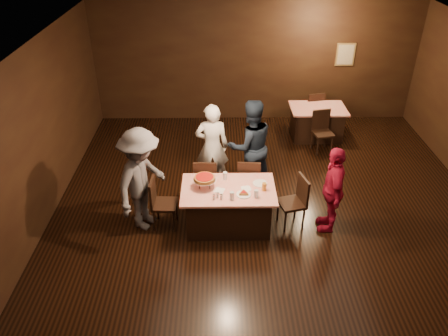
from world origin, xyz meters
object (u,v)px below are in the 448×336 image
at_px(chair_far_right, 249,179).
at_px(chair_back_near, 323,132).
at_px(diner_navy_hoodie, 250,146).
at_px(glass_amber, 264,187).
at_px(glass_front_left, 232,196).
at_px(back_table, 316,123).
at_px(plate_empty, 260,183).
at_px(pizza_stand, 205,178).
at_px(glass_front_right, 256,194).
at_px(main_table, 228,207).
at_px(chair_end_right, 292,202).
at_px(chair_end_left, 165,203).
at_px(chair_far_left, 206,179).
at_px(diner_red_shirt, 332,189).
at_px(chair_back_far, 312,109).
at_px(diner_grey_knit, 142,180).
at_px(diner_white_jacket, 212,147).
at_px(glass_back, 225,176).

xyz_separation_m(chair_far_right, chair_back_near, (1.79, 1.90, 0.00)).
relative_size(diner_navy_hoodie, glass_amber, 13.34).
bearing_deg(chair_far_right, glass_front_left, 76.22).
xyz_separation_m(back_table, plate_empty, (-1.64, -3.20, 0.39)).
height_order(plate_empty, glass_amber, glass_amber).
height_order(pizza_stand, glass_amber, pizza_stand).
bearing_deg(glass_front_right, main_table, 150.95).
bearing_deg(glass_amber, diner_navy_hoodie, 96.98).
distance_m(back_table, diner_navy_hoodie, 2.82).
distance_m(main_table, chair_end_right, 1.10).
distance_m(chair_end_left, diner_navy_hoodie, 2.01).
height_order(diner_navy_hoodie, glass_front_right, diner_navy_hoodie).
relative_size(plate_empty, glass_front_right, 1.79).
bearing_deg(plate_empty, chair_far_left, 147.72).
distance_m(main_table, chair_far_right, 0.85).
bearing_deg(diner_red_shirt, chair_back_far, 179.23).
distance_m(diner_red_shirt, glass_front_left, 1.71).
relative_size(chair_end_left, diner_grey_knit, 0.51).
height_order(diner_navy_hoodie, glass_front_left, diner_navy_hoodie).
xyz_separation_m(main_table, diner_white_jacket, (-0.29, 1.29, 0.49)).
distance_m(diner_grey_knit, pizza_stand, 1.05).
distance_m(diner_grey_knit, glass_amber, 2.06).
height_order(glass_amber, glass_back, same).
relative_size(main_table, back_table, 1.23).
relative_size(chair_back_near, diner_red_shirt, 0.60).
relative_size(chair_end_left, pizza_stand, 2.50).
bearing_deg(plate_empty, pizza_stand, -173.99).
distance_m(main_table, diner_navy_hoodie, 1.40).
bearing_deg(main_table, diner_red_shirt, -2.58).
xyz_separation_m(diner_red_shirt, glass_front_right, (-1.30, -0.17, 0.04)).
relative_size(diner_red_shirt, glass_back, 11.36).
height_order(chair_end_left, glass_front_right, chair_end_left).
bearing_deg(diner_red_shirt, glass_front_right, -76.97).
bearing_deg(glass_back, back_table, 53.65).
height_order(main_table, chair_end_right, chair_end_right).
bearing_deg(chair_far_left, glass_front_left, 115.79).
height_order(main_table, chair_back_near, chair_back_near).
height_order(chair_end_left, glass_amber, chair_end_left).
relative_size(chair_end_left, diner_red_shirt, 0.60).
xyz_separation_m(chair_end_right, chair_back_near, (1.09, 2.65, 0.00)).
height_order(chair_far_right, plate_empty, chair_far_right).
bearing_deg(chair_far_right, glass_back, 49.65).
bearing_deg(glass_front_left, chair_far_left, 113.20).
relative_size(chair_back_near, glass_front_right, 6.79).
height_order(diner_white_jacket, glass_front_left, diner_white_jacket).
distance_m(chair_end_left, chair_back_near, 4.23).
bearing_deg(back_table, diner_white_jacket, -140.33).
bearing_deg(pizza_stand, diner_grey_knit, -179.20).
relative_size(main_table, chair_back_far, 1.68).
relative_size(chair_end_left, chair_back_near, 1.00).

